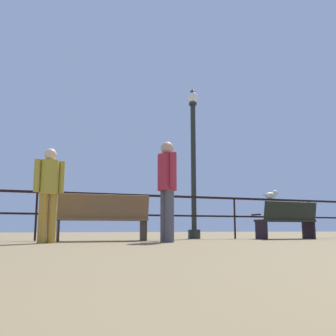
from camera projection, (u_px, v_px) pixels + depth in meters
name	position (u px, v px, depth m)	size (l,w,h in m)	color
pier_railing	(192.00, 207.00, 8.86)	(20.64, 0.05, 1.00)	black
bench_near_left	(103.00, 216.00, 7.37)	(1.76, 0.70, 0.89)	brown
bench_near_right	(288.00, 218.00, 8.94)	(1.51, 0.67, 0.86)	black
lamppost_center	(193.00, 159.00, 9.40)	(0.29, 0.29, 3.78)	#222723
person_by_bench	(49.00, 188.00, 6.42)	(0.51, 0.31, 1.60)	#AA7F2A
person_at_railing	(167.00, 184.00, 6.89)	(0.35, 0.58, 1.82)	#4C4951
seagull_on_rail	(271.00, 195.00, 9.72)	(0.46, 0.20, 0.22)	silver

